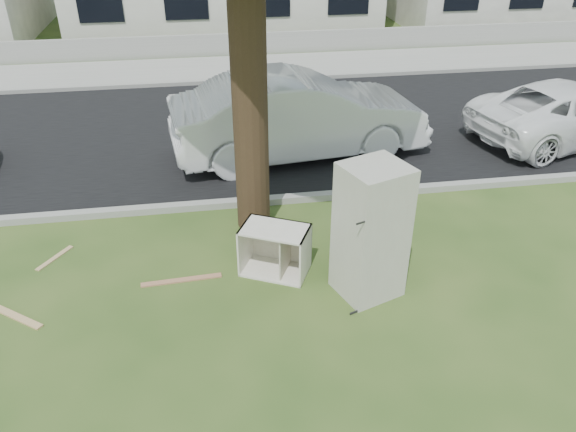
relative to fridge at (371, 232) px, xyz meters
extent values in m
plane|color=#2E4A1A|center=(-0.97, 0.21, -0.96)|extent=(120.00, 120.00, 0.00)
cube|color=black|center=(-0.97, 6.21, -0.95)|extent=(120.00, 7.00, 0.01)
cube|color=gray|center=(-0.97, 2.66, -0.96)|extent=(120.00, 0.18, 0.12)
cube|color=gray|center=(-0.97, 9.76, -0.96)|extent=(120.00, 0.18, 0.12)
cube|color=gray|center=(-0.97, 11.21, -0.95)|extent=(120.00, 2.80, 0.01)
cube|color=gray|center=(-0.97, 12.81, -0.61)|extent=(120.00, 0.15, 0.70)
cylinder|color=black|center=(-1.37, 2.01, 1.64)|extent=(0.54, 0.54, 5.20)
cube|color=white|center=(0.00, 0.00, 0.00)|extent=(0.99, 0.96, 1.92)
cube|color=white|center=(-1.20, 0.63, -0.59)|extent=(1.11, 0.95, 0.74)
cube|color=#A97351|center=(-2.57, 0.60, -0.95)|extent=(1.15, 0.16, 0.02)
cube|color=tan|center=(-4.77, 0.18, -0.95)|extent=(0.88, 0.70, 0.02)
cube|color=tan|center=(-4.49, 1.47, -0.95)|extent=(0.46, 0.63, 0.02)
imported|color=silver|center=(-0.14, 4.68, -0.10)|extent=(5.37, 2.42, 1.71)
imported|color=white|center=(5.88, 4.57, -0.33)|extent=(4.91, 3.07, 1.27)
camera|label=1|loc=(-2.07, -6.02, 3.98)|focal=35.00mm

